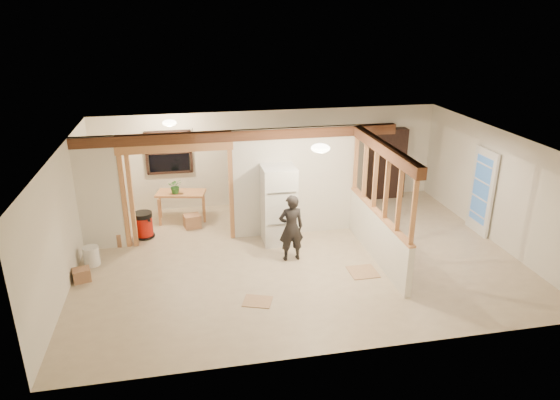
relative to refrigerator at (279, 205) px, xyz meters
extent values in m
cube|color=beige|center=(0.25, -0.79, -0.88)|extent=(9.00, 6.50, 0.01)
cube|color=white|center=(0.25, -0.79, 1.62)|extent=(9.00, 6.50, 0.01)
cube|color=silver|center=(0.25, 2.46, 0.37)|extent=(9.00, 0.01, 2.50)
cube|color=silver|center=(0.25, -4.04, 0.37)|extent=(9.00, 0.01, 2.50)
cube|color=silver|center=(-4.25, -0.79, 0.37)|extent=(0.01, 6.50, 2.50)
cube|color=silver|center=(4.75, -0.79, 0.37)|extent=(0.01, 6.50, 2.50)
cube|color=silver|center=(-3.80, 0.41, 0.37)|extent=(0.90, 0.12, 2.50)
cube|color=silver|center=(0.45, 0.41, 0.37)|extent=(2.80, 0.12, 2.50)
cube|color=tan|center=(-2.15, 0.41, 0.22)|extent=(2.46, 0.14, 2.20)
cube|color=brown|center=(-0.75, 0.41, 1.50)|extent=(7.00, 0.18, 0.22)
cube|color=brown|center=(1.85, -1.19, 1.50)|extent=(0.18, 3.30, 0.22)
cube|color=silver|center=(1.85, -1.19, -0.38)|extent=(0.12, 3.20, 1.00)
cube|color=tan|center=(1.85, -1.19, 0.78)|extent=(0.14, 3.20, 1.32)
cube|color=black|center=(-2.35, 2.38, 0.67)|extent=(1.12, 0.10, 1.10)
cube|color=white|center=(4.67, -0.39, 0.12)|extent=(0.12, 0.86, 2.00)
ellipsoid|color=#FFEABF|center=(0.55, -1.29, 1.60)|extent=(0.36, 0.36, 0.16)
ellipsoid|color=#FFEABF|center=(-2.25, 1.51, 1.60)|extent=(0.32, 0.32, 0.14)
ellipsoid|color=#FFD88C|center=(-1.75, 0.81, 1.30)|extent=(0.07, 0.07, 0.07)
cube|color=white|center=(0.00, 0.00, 0.00)|extent=(0.72, 0.70, 1.76)
imported|color=black|center=(0.08, -0.91, -0.16)|extent=(0.54, 0.37, 1.43)
cube|color=tan|center=(-2.12, 1.65, -0.51)|extent=(1.26, 0.81, 0.73)
imported|color=#256528|center=(-2.23, 1.60, 0.04)|extent=(0.33, 0.29, 0.37)
cylinder|color=#AA1408|center=(-2.99, 0.80, -0.57)|extent=(0.60, 0.60, 0.61)
cube|color=black|center=(3.46, 2.23, 0.09)|extent=(0.96, 0.32, 1.93)
cylinder|color=white|center=(-3.97, -0.37, -0.68)|extent=(0.41, 0.41, 0.40)
cube|color=#A4714F|center=(-1.90, 1.14, -0.72)|extent=(0.43, 0.39, 0.32)
cube|color=#A4714F|center=(-3.58, 0.52, -0.73)|extent=(0.39, 0.39, 0.30)
cube|color=#A4714F|center=(-4.06, -1.01, -0.75)|extent=(0.37, 0.33, 0.26)
cube|color=tan|center=(1.38, -1.74, -0.87)|extent=(0.55, 0.55, 0.02)
cube|color=tan|center=(-0.85, -2.39, -0.87)|extent=(0.61, 0.55, 0.02)
camera|label=1|loc=(-1.93, -10.02, 4.04)|focal=32.00mm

